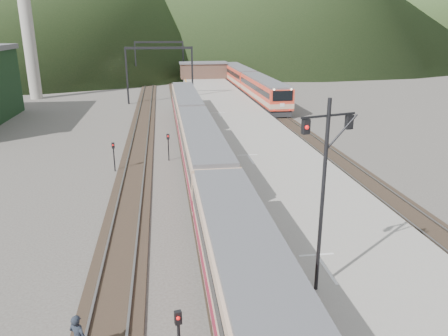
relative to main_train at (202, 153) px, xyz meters
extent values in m
cube|color=black|center=(0.00, 18.80, -1.80)|extent=(2.60, 200.00, 0.12)
cube|color=slate|center=(-0.72, 18.80, -1.70)|extent=(0.10, 200.00, 0.14)
cube|color=slate|center=(0.72, 18.80, -1.70)|extent=(0.10, 200.00, 0.14)
cube|color=black|center=(-5.00, 18.80, -1.80)|extent=(2.60, 200.00, 0.12)
cube|color=slate|center=(-5.72, 18.80, -1.70)|extent=(0.10, 200.00, 0.14)
cube|color=slate|center=(-4.28, 18.80, -1.70)|extent=(0.10, 200.00, 0.14)
cube|color=black|center=(11.50, 18.80, -1.80)|extent=(2.60, 200.00, 0.12)
cube|color=slate|center=(10.78, 18.80, -1.70)|extent=(0.10, 200.00, 0.14)
cube|color=slate|center=(12.22, 18.80, -1.70)|extent=(0.10, 200.00, 0.14)
cube|color=gray|center=(5.60, 16.80, -1.36)|extent=(8.00, 100.00, 1.00)
cube|color=black|center=(-7.50, 33.80, 2.14)|extent=(0.25, 0.25, 8.00)
cube|color=black|center=(1.80, 33.80, 2.14)|extent=(0.25, 0.25, 8.00)
cube|color=black|center=(-2.85, 33.80, 5.94)|extent=(9.30, 0.22, 0.35)
cube|color=black|center=(-7.50, 58.80, 2.14)|extent=(0.25, 0.25, 8.00)
cube|color=black|center=(1.80, 58.80, 2.14)|extent=(0.25, 0.25, 8.00)
cube|color=black|center=(-2.85, 58.80, 5.94)|extent=(9.30, 0.22, 0.35)
cube|color=#50382D|center=(5.60, 56.80, 0.54)|extent=(9.00, 4.00, 2.80)
cube|color=slate|center=(5.60, 56.80, 2.09)|extent=(9.40, 4.40, 0.30)
cube|color=tan|center=(0.00, -18.48, 0.00)|extent=(2.67, 17.98, 3.26)
cube|color=tan|center=(0.00, 0.00, 0.00)|extent=(2.67, 17.98, 3.26)
cube|color=tan|center=(0.00, 18.48, 0.00)|extent=(2.67, 17.98, 3.26)
cube|color=red|center=(11.50, 29.91, 0.18)|extent=(2.97, 19.97, 3.63)
cube|color=red|center=(11.50, 50.38, 0.18)|extent=(2.97, 19.97, 3.63)
cylinder|color=black|center=(2.87, -16.53, 2.82)|extent=(0.14, 0.14, 7.36)
cube|color=black|center=(2.87, -16.53, 5.90)|extent=(2.13, 0.68, 0.07)
cube|color=black|center=(2.01, -16.78, 5.60)|extent=(0.29, 0.24, 0.50)
cube|color=black|center=(3.74, -16.28, 5.60)|extent=(0.29, 0.24, 0.50)
cube|color=black|center=(-2.48, -18.95, 0.19)|extent=(0.25, 0.20, 0.45)
cylinder|color=black|center=(-2.34, 4.67, -0.86)|extent=(0.10, 0.10, 2.00)
cube|color=black|center=(-2.34, 4.67, 0.19)|extent=(0.25, 0.21, 0.45)
cylinder|color=black|center=(-6.52, 2.42, -0.86)|extent=(0.10, 0.10, 2.00)
cube|color=black|center=(-6.52, 2.42, 0.19)|extent=(0.24, 0.19, 0.45)
camera|label=1|loc=(-2.67, -30.44, 8.75)|focal=35.00mm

